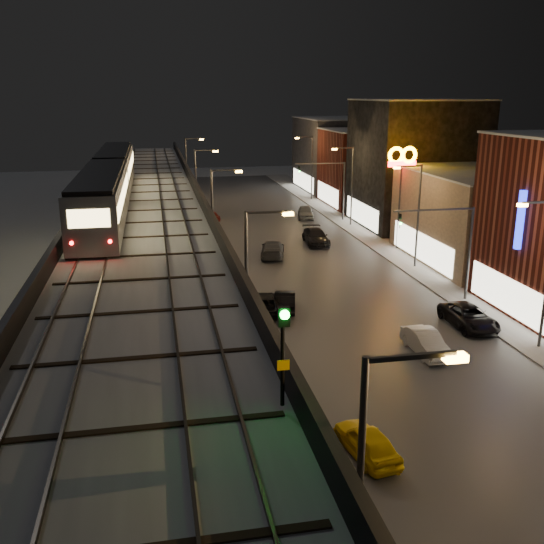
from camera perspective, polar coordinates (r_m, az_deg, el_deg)
ground at (r=22.99m, az=5.02°, el=-23.37°), size 220.00×220.00×0.00m
road_surface at (r=55.41m, az=2.58°, el=1.06°), size 17.00×120.00×0.06m
sidewalk_right at (r=58.51m, az=12.14°, el=1.57°), size 4.00×120.00×0.14m
under_viaduct_pavement at (r=53.94m, az=-11.50°, el=0.31°), size 11.00×120.00×0.06m
elevated_viaduct at (r=49.60m, az=-11.87°, el=5.52°), size 9.00×100.00×6.30m
viaduct_trackbed at (r=49.59m, az=-11.93°, el=6.42°), size 8.40×100.00×0.32m
viaduct_parapet_streetside at (r=49.66m, az=-6.89°, el=7.21°), size 0.30×100.00×1.10m
viaduct_parapet_far at (r=49.80m, az=-16.99°, el=6.65°), size 0.30×100.00×1.10m
building_c at (r=57.93m, az=19.48°, el=4.92°), size 12.20×15.20×8.16m
building_d at (r=71.57m, az=13.27°, el=9.88°), size 12.20×13.20×14.16m
building_e at (r=84.68m, az=9.30°, el=9.68°), size 12.20×12.20×10.16m
building_f at (r=97.81m, az=6.46°, el=10.96°), size 12.20×16.20×11.16m
streetlight_left_0 at (r=15.93m, az=9.18°, el=-20.21°), size 2.57×0.28×9.00m
streetlight_left_1 at (r=31.73m, az=-1.93°, el=-0.93°), size 2.57×0.28×9.00m
streetlight_left_2 at (r=49.06m, az=-5.31°, el=5.23°), size 2.57×0.28×9.00m
streetlight_right_2 at (r=53.52m, az=13.37°, el=5.80°), size 2.56×0.28×9.00m
streetlight_left_3 at (r=66.75m, az=-6.93°, el=8.15°), size 2.57×0.28×9.00m
streetlight_right_3 at (r=70.10m, az=7.34°, el=8.53°), size 2.56×0.28×9.00m
streetlight_left_4 at (r=84.57m, az=-7.88°, el=9.84°), size 2.57×0.28×9.00m
streetlight_right_4 at (r=87.24m, az=3.61°, el=10.16°), size 2.56×0.28×9.00m
traffic_light_rig_a at (r=45.38m, az=16.88°, el=2.72°), size 6.10×0.34×7.00m
traffic_light_rig_b at (r=72.76m, az=5.91°, el=8.27°), size 6.10×0.34×7.00m
subway_train at (r=48.71m, az=-15.03°, el=8.31°), size 2.82×34.00×3.37m
rail_signal at (r=15.78m, az=1.08°, el=-6.13°), size 0.33×0.42×2.85m
car_taxi at (r=26.64m, az=8.93°, el=-15.58°), size 2.16×4.06×1.32m
car_near_white at (r=42.67m, az=1.23°, el=-2.75°), size 2.35×4.36×1.36m
car_mid_silver at (r=42.10m, az=-0.85°, el=-3.03°), size 2.34×4.93×1.36m
car_mid_dark at (r=56.54m, az=0.07°, el=2.13°), size 3.22×5.45×1.48m
car_far_white at (r=73.13m, az=-5.88°, el=5.26°), size 2.49×4.11×1.31m
car_onc_silver at (r=36.72m, az=14.27°, el=-6.53°), size 1.52×4.20×1.38m
car_onc_dark at (r=41.56m, az=18.03°, el=-4.11°), size 2.41×5.05×1.39m
car_onc_white at (r=61.47m, az=4.15°, el=3.28°), size 2.50×5.44×1.54m
car_onc_red at (r=74.42m, az=3.20°, el=5.60°), size 2.64×4.76×1.53m
sign_mcdonalds at (r=59.48m, az=12.13°, el=9.69°), size 2.96×0.48×9.96m
sign_carwash at (r=42.68m, az=22.98°, el=3.70°), size 1.70×0.35×8.82m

